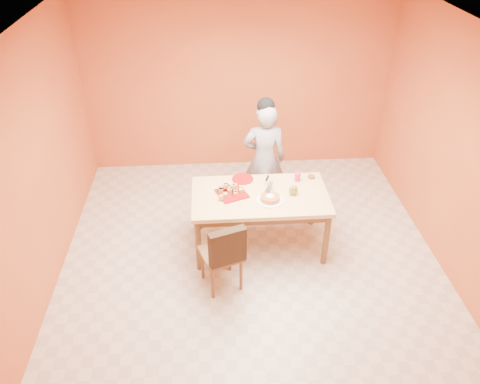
{
  "coord_description": "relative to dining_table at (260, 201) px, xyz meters",
  "views": [
    {
      "loc": [
        -0.43,
        -4.08,
        3.84
      ],
      "look_at": [
        -0.12,
        0.3,
        0.89
      ],
      "focal_mm": 35.0,
      "sensor_mm": 36.0,
      "label": 1
    }
  ],
  "objects": [
    {
      "name": "wall_back",
      "position": [
        -0.12,
        2.07,
        0.68
      ],
      "size": [
        4.5,
        0.0,
        4.5
      ],
      "primitive_type": "plane",
      "rotation": [
        1.57,
        0.0,
        0.0
      ],
      "color": "#CD602F",
      "rests_on": "floor"
    },
    {
      "name": "dining_table",
      "position": [
        0.0,
        0.0,
        0.0
      ],
      "size": [
        1.6,
        0.9,
        0.76
      ],
      "color": "#F0C77D",
      "rests_on": "floor"
    },
    {
      "name": "cake_server",
      "position": [
        0.11,
        0.05,
        0.16
      ],
      "size": [
        0.14,
        0.25,
        0.01
      ],
      "primitive_type": "cube",
      "rotation": [
        0.0,
        0.0,
        -0.37
      ],
      "color": "silver",
      "rests_on": "sponge_cake"
    },
    {
      "name": "pastry_pile",
      "position": [
        -0.33,
        0.03,
        0.16
      ],
      "size": [
        0.29,
        0.29,
        0.09
      ],
      "primitive_type": null,
      "color": "tan",
      "rests_on": "pastry_platter"
    },
    {
      "name": "wall_right",
      "position": [
        2.13,
        -0.43,
        0.68
      ],
      "size": [
        0.0,
        5.0,
        5.0
      ],
      "primitive_type": "plane",
      "rotation": [
        1.57,
        0.0,
        -1.57
      ],
      "color": "#CD602F",
      "rests_on": "floor"
    },
    {
      "name": "magenta_glass",
      "position": [
        0.49,
        0.28,
        0.15
      ],
      "size": [
        0.08,
        0.08,
        0.11
      ],
      "primitive_type": "cylinder",
      "rotation": [
        0.0,
        0.0,
        0.03
      ],
      "color": "#C91E60",
      "rests_on": "dining_table"
    },
    {
      "name": "egg_ornament",
      "position": [
        0.39,
        -0.03,
        0.16
      ],
      "size": [
        0.11,
        0.09,
        0.13
      ],
      "primitive_type": "ellipsoid",
      "rotation": [
        0.0,
        0.0,
        0.07
      ],
      "color": "olive",
      "rests_on": "dining_table"
    },
    {
      "name": "ceiling",
      "position": [
        -0.12,
        -0.43,
        2.03
      ],
      "size": [
        5.0,
        5.0,
        0.0
      ],
      "primitive_type": "plane",
      "rotation": [
        3.14,
        0.0,
        0.0
      ],
      "color": "white",
      "rests_on": "wall_back"
    },
    {
      "name": "checker_tin",
      "position": [
        0.67,
        0.33,
        0.11
      ],
      "size": [
        0.11,
        0.11,
        0.03
      ],
      "primitive_type": "cylinder",
      "rotation": [
        0.0,
        0.0,
        0.31
      ],
      "color": "#3B1F10",
      "rests_on": "dining_table"
    },
    {
      "name": "white_cake_plate",
      "position": [
        0.1,
        -0.13,
        0.1
      ],
      "size": [
        0.32,
        0.32,
        0.01
      ],
      "primitive_type": "cylinder",
      "rotation": [
        0.0,
        0.0,
        -0.03
      ],
      "color": "white",
      "rests_on": "dining_table"
    },
    {
      "name": "red_dinner_plate",
      "position": [
        -0.18,
        0.35,
        0.1
      ],
      "size": [
        0.31,
        0.31,
        0.02
      ],
      "primitive_type": "cylinder",
      "rotation": [
        0.0,
        0.0,
        -0.19
      ],
      "color": "maroon",
      "rests_on": "dining_table"
    },
    {
      "name": "floor",
      "position": [
        -0.12,
        -0.43,
        -0.67
      ],
      "size": [
        5.0,
        5.0,
        0.0
      ],
      "primitive_type": "plane",
      "color": "beige",
      "rests_on": "ground"
    },
    {
      "name": "dining_chair",
      "position": [
        -0.49,
        -0.67,
        -0.2
      ],
      "size": [
        0.54,
        0.6,
        0.9
      ],
      "rotation": [
        0.0,
        0.0,
        0.34
      ],
      "color": "brown",
      "rests_on": "floor"
    },
    {
      "name": "pastry_platter",
      "position": [
        -0.33,
        0.03,
        0.1
      ],
      "size": [
        0.41,
        0.41,
        0.02
      ],
      "primitive_type": "cube",
      "rotation": [
        0.0,
        0.0,
        0.38
      ],
      "color": "maroon",
      "rests_on": "dining_table"
    },
    {
      "name": "sponge_cake",
      "position": [
        0.1,
        -0.13,
        0.13
      ],
      "size": [
        0.27,
        0.27,
        0.05
      ],
      "primitive_type": "cylinder",
      "rotation": [
        0.0,
        0.0,
        -0.25
      ],
      "color": "#C16732",
      "rests_on": "white_cake_plate"
    },
    {
      "name": "person",
      "position": [
        0.14,
        0.8,
        0.11
      ],
      "size": [
        0.59,
        0.41,
        1.55
      ],
      "primitive_type": "imported",
      "rotation": [
        0.0,
        0.0,
        3.08
      ],
      "color": "#969698",
      "rests_on": "floor"
    },
    {
      "name": "wall_left",
      "position": [
        -2.37,
        -0.43,
        0.68
      ],
      "size": [
        0.0,
        5.0,
        5.0
      ],
      "primitive_type": "plane",
      "rotation": [
        1.57,
        0.0,
        1.57
      ],
      "color": "#CD602F",
      "rests_on": "floor"
    }
  ]
}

